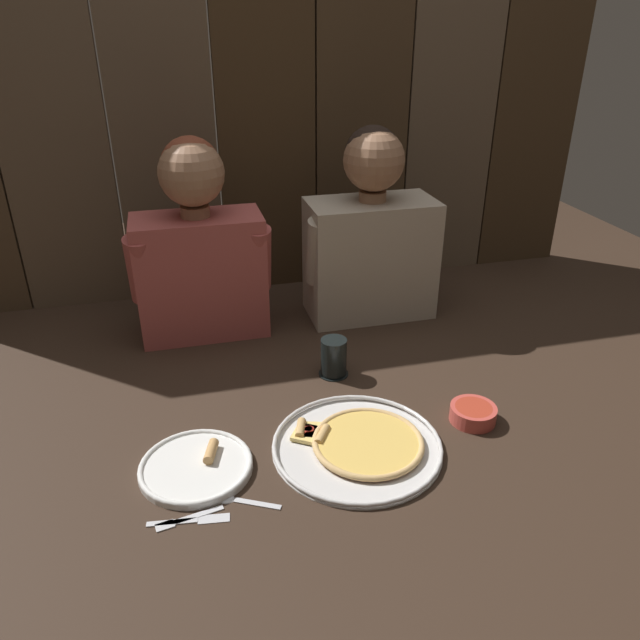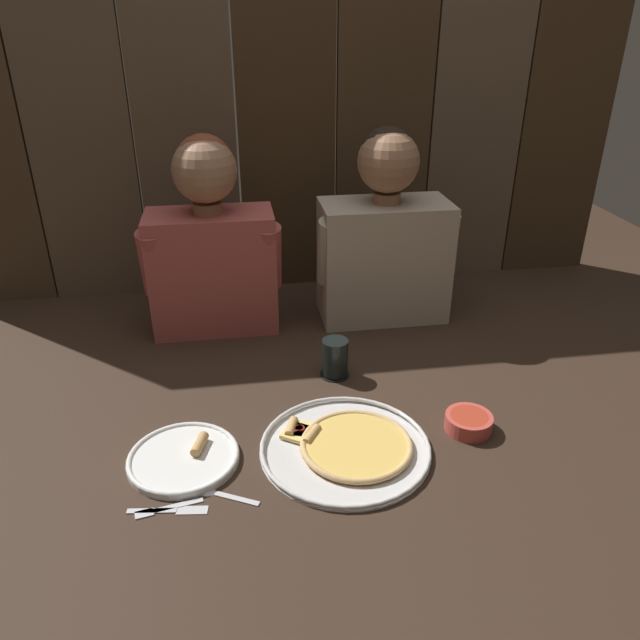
{
  "view_description": "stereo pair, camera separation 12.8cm",
  "coord_description": "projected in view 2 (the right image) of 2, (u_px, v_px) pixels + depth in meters",
  "views": [
    {
      "loc": [
        -0.32,
        -1.18,
        0.86
      ],
      "look_at": [
        0.01,
        0.1,
        0.18
      ],
      "focal_mm": 33.89,
      "sensor_mm": 36.0,
      "label": 1
    },
    {
      "loc": [
        -0.19,
        -1.2,
        0.86
      ],
      "look_at": [
        0.01,
        0.1,
        0.18
      ],
      "focal_mm": 33.89,
      "sensor_mm": 36.0,
      "label": 2
    }
  ],
  "objects": [
    {
      "name": "ground_plane",
      "position": [
        324.0,
        404.0,
        1.48
      ],
      "size": [
        3.2,
        3.2,
        0.0
      ],
      "primitive_type": "plane",
      "color": "#332319"
    },
    {
      "name": "pizza_tray",
      "position": [
        348.0,
        446.0,
        1.32
      ],
      "size": [
        0.37,
        0.37,
        0.03
      ],
      "color": "silver",
      "rests_on": "ground"
    },
    {
      "name": "dinner_plate",
      "position": [
        184.0,
        457.0,
        1.28
      ],
      "size": [
        0.24,
        0.24,
        0.03
      ],
      "color": "white",
      "rests_on": "ground"
    },
    {
      "name": "drinking_glass",
      "position": [
        335.0,
        358.0,
        1.57
      ],
      "size": [
        0.08,
        0.08,
        0.1
      ],
      "color": "black",
      "rests_on": "ground"
    },
    {
      "name": "dipping_bowl",
      "position": [
        469.0,
        422.0,
        1.38
      ],
      "size": [
        0.11,
        0.11,
        0.04
      ],
      "color": "#CC4C42",
      "rests_on": "ground"
    },
    {
      "name": "table_fork",
      "position": [
        166.0,
        508.0,
        1.16
      ],
      "size": [
        0.13,
        0.04,
        0.01
      ],
      "color": "silver",
      "rests_on": "ground"
    },
    {
      "name": "table_knife",
      "position": [
        168.0,
        510.0,
        1.16
      ],
      "size": [
        0.16,
        0.04,
        0.01
      ],
      "color": "silver",
      "rests_on": "ground"
    },
    {
      "name": "table_spoon",
      "position": [
        215.0,
        492.0,
        1.2
      ],
      "size": [
        0.13,
        0.08,
        0.01
      ],
      "color": "silver",
      "rests_on": "ground"
    },
    {
      "name": "diner_left",
      "position": [
        211.0,
        243.0,
        1.73
      ],
      "size": [
        0.4,
        0.19,
        0.57
      ],
      "color": "#AD4C47",
      "rests_on": "ground"
    },
    {
      "name": "diner_right",
      "position": [
        385.0,
        236.0,
        1.8
      ],
      "size": [
        0.42,
        0.2,
        0.57
      ],
      "color": "#B2A38E",
      "rests_on": "ground"
    },
    {
      "name": "wooden_backdrop_wall",
      "position": [
        286.0,
        116.0,
        1.89
      ],
      "size": [
        2.19,
        0.03,
        1.13
      ],
      "color": "#473523",
      "rests_on": "ground"
    }
  ]
}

